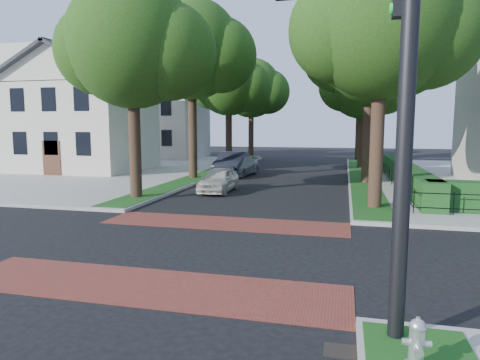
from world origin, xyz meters
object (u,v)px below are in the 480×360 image
(parked_car_rear, at_px, (239,166))
(traffic_signal, at_px, (393,51))
(parked_car_middle, at_px, (232,164))
(fire_hydrant, at_px, (417,345))
(parked_car_front, at_px, (219,180))

(parked_car_rear, bearing_deg, traffic_signal, -62.66)
(parked_car_middle, xyz_separation_m, parked_car_rear, (0.48, 0.10, -0.19))
(traffic_signal, height_order, parked_car_rear, traffic_signal)
(parked_car_middle, distance_m, fire_hydrant, 25.12)
(parked_car_front, bearing_deg, fire_hydrant, -65.14)
(parked_car_middle, relative_size, parked_car_rear, 1.13)
(parked_car_front, distance_m, fire_hydrant, 17.66)
(traffic_signal, distance_m, parked_car_rear, 24.20)
(parked_car_rear, distance_m, fire_hydrant, 25.05)
(fire_hydrant, bearing_deg, parked_car_front, 126.77)
(fire_hydrant, bearing_deg, parked_car_middle, 121.82)
(parked_car_front, relative_size, fire_hydrant, 5.03)
(parked_car_middle, xyz_separation_m, fire_hydrant, (8.87, -23.50, -0.34))
(parked_car_rear, bearing_deg, parked_car_front, -76.66)
(parked_car_front, height_order, parked_car_middle, parked_car_middle)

